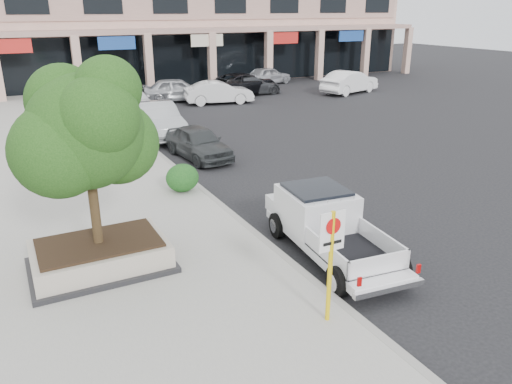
% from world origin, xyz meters
% --- Properties ---
extents(ground, '(120.00, 120.00, 0.00)m').
position_xyz_m(ground, '(0.00, 0.00, 0.00)').
color(ground, black).
rests_on(ground, ground).
extents(sidewalk, '(8.00, 52.00, 0.15)m').
position_xyz_m(sidewalk, '(-5.50, 6.00, 0.07)').
color(sidewalk, gray).
rests_on(sidewalk, ground).
extents(curb, '(0.20, 52.00, 0.15)m').
position_xyz_m(curb, '(-1.55, 6.00, 0.07)').
color(curb, gray).
rests_on(curb, ground).
extents(strip_mall, '(40.55, 12.43, 9.50)m').
position_xyz_m(strip_mall, '(8.00, 33.93, 4.75)').
color(strip_mall, tan).
rests_on(strip_mall, ground).
extents(planter, '(3.20, 2.20, 0.68)m').
position_xyz_m(planter, '(-5.67, 1.08, 0.48)').
color(planter, black).
rests_on(planter, sidewalk).
extents(planter_tree, '(2.90, 2.55, 4.00)m').
position_xyz_m(planter_tree, '(-5.54, 1.24, 3.41)').
color(planter_tree, '#322313').
rests_on(planter_tree, planter).
extents(no_parking_sign, '(0.55, 0.09, 2.30)m').
position_xyz_m(no_parking_sign, '(-2.14, -3.09, 1.63)').
color(no_parking_sign, yellow).
rests_on(no_parking_sign, sidewalk).
extents(hedge, '(1.10, 0.99, 0.93)m').
position_xyz_m(hedge, '(-2.20, 5.18, 0.62)').
color(hedge, '#123F15').
rests_on(hedge, sidewalk).
extents(pickup_truck, '(2.31, 5.10, 1.56)m').
position_xyz_m(pickup_truck, '(-0.35, -0.72, 0.78)').
color(pickup_truck, silver).
rests_on(pickup_truck, ground).
extents(curb_car_a, '(1.95, 4.07, 1.34)m').
position_xyz_m(curb_car_a, '(-0.12, 9.08, 0.67)').
color(curb_car_a, '#2E3233').
rests_on(curb_car_a, ground).
extents(curb_car_b, '(1.91, 5.01, 1.63)m').
position_xyz_m(curb_car_b, '(-0.51, 13.53, 0.82)').
color(curb_car_b, '#9FA3A7').
rests_on(curb_car_b, ground).
extents(curb_car_c, '(2.53, 5.45, 1.54)m').
position_xyz_m(curb_car_c, '(-0.40, 19.56, 0.77)').
color(curb_car_c, silver).
rests_on(curb_car_c, ground).
extents(curb_car_d, '(2.55, 5.16, 1.41)m').
position_xyz_m(curb_car_d, '(-0.65, 22.34, 0.70)').
color(curb_car_d, black).
rests_on(curb_car_d, ground).
extents(lot_car_a, '(4.90, 2.96, 1.56)m').
position_xyz_m(lot_car_a, '(3.52, 22.40, 0.78)').
color(lot_car_a, '#A8ABB1').
rests_on(lot_car_a, ground).
extents(lot_car_b, '(4.65, 2.39, 1.46)m').
position_xyz_m(lot_car_b, '(5.65, 20.36, 0.73)').
color(lot_car_b, silver).
rests_on(lot_car_b, ground).
extents(lot_car_c, '(4.86, 2.29, 1.37)m').
position_xyz_m(lot_car_c, '(9.08, 22.59, 0.68)').
color(lot_car_c, '#313337').
rests_on(lot_car_c, ground).
extents(lot_car_d, '(6.31, 4.69, 1.59)m').
position_xyz_m(lot_car_d, '(8.47, 22.68, 0.80)').
color(lot_car_d, black).
rests_on(lot_car_d, ground).
extents(lot_car_e, '(4.49, 2.70, 1.43)m').
position_xyz_m(lot_car_e, '(12.73, 26.65, 0.72)').
color(lot_car_e, '#ACAEB4').
rests_on(lot_car_e, ground).
extents(lot_car_f, '(5.24, 3.09, 1.63)m').
position_xyz_m(lot_car_f, '(15.87, 19.89, 0.82)').
color(lot_car_f, silver).
rests_on(lot_car_f, ground).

